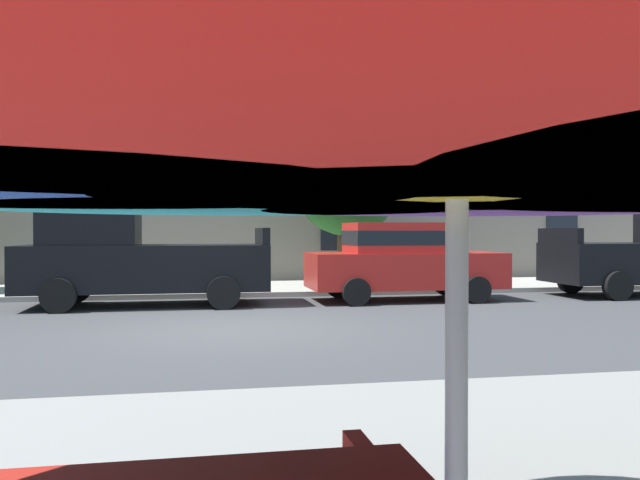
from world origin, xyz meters
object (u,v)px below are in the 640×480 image
object	(u,v)px
street_tree_middle	(346,179)
pickup_black_midblock	(134,258)
patio_umbrella	(457,111)
sedan_red	(403,259)

from	to	relation	value
street_tree_middle	pickup_black_midblock	bearing A→B (deg)	-150.08
pickup_black_midblock	street_tree_middle	xyz separation A→B (m)	(5.31, 3.05, 1.99)
street_tree_middle	patio_umbrella	bearing A→B (deg)	-102.15
pickup_black_midblock	patio_umbrella	distance (m)	12.87
street_tree_middle	patio_umbrella	xyz separation A→B (m)	(-3.39, -15.75, -1.12)
pickup_black_midblock	street_tree_middle	distance (m)	6.44
pickup_black_midblock	sedan_red	bearing A→B (deg)	-0.00
sedan_red	street_tree_middle	world-z (taller)	street_tree_middle
sedan_red	street_tree_middle	distance (m)	3.74
pickup_black_midblock	patio_umbrella	world-z (taller)	patio_umbrella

